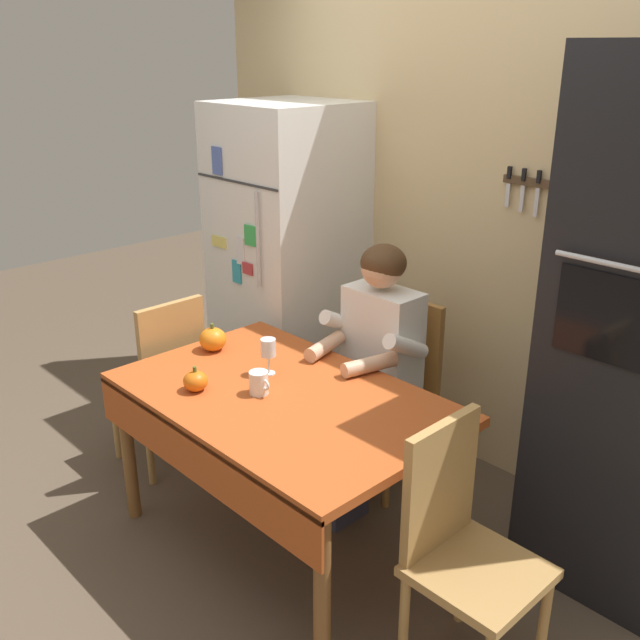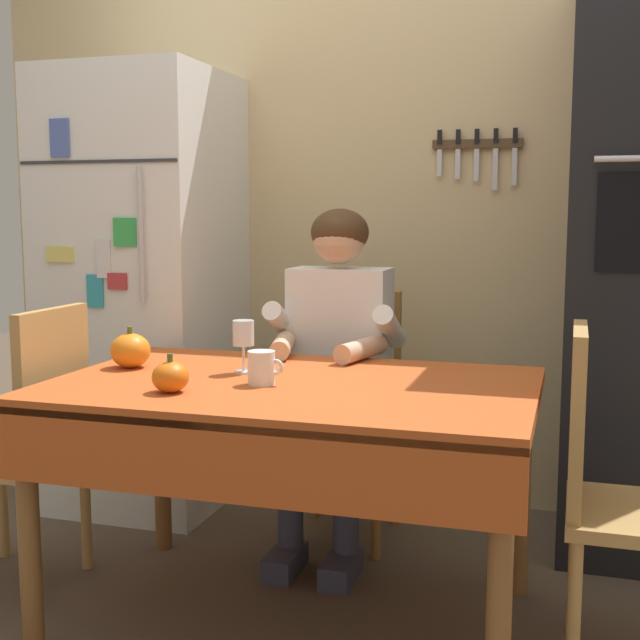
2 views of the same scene
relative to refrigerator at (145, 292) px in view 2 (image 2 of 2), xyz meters
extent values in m
plane|color=brown|center=(0.95, -0.96, -0.90)|extent=(10.00, 10.00, 0.00)
cube|color=#D1B784|center=(1.00, 0.39, 0.40)|extent=(3.70, 0.10, 2.60)
cube|color=#4C3823|center=(1.33, 0.33, 0.60)|extent=(0.36, 0.02, 0.04)
cube|color=silver|center=(1.18, 0.32, 0.53)|extent=(0.02, 0.01, 0.11)
cube|color=black|center=(1.18, 0.32, 0.63)|extent=(0.02, 0.01, 0.06)
cube|color=silver|center=(1.26, 0.32, 0.53)|extent=(0.02, 0.01, 0.12)
cube|color=black|center=(1.26, 0.32, 0.63)|extent=(0.02, 0.01, 0.06)
cube|color=silver|center=(1.33, 0.32, 0.52)|extent=(0.02, 0.01, 0.13)
cube|color=black|center=(1.33, 0.32, 0.63)|extent=(0.02, 0.01, 0.06)
cube|color=silver|center=(1.41, 0.32, 0.50)|extent=(0.02, 0.01, 0.17)
cube|color=black|center=(1.41, 0.32, 0.63)|extent=(0.02, 0.01, 0.06)
cube|color=silver|center=(1.48, 0.32, 0.51)|extent=(0.02, 0.01, 0.15)
cube|color=black|center=(1.48, 0.32, 0.63)|extent=(0.02, 0.01, 0.06)
cube|color=white|center=(0.00, 0.00, 0.00)|extent=(0.68, 0.68, 1.80)
cylinder|color=silver|center=(0.19, -0.36, 0.25)|extent=(0.02, 0.02, 0.50)
cube|color=#333335|center=(0.00, -0.34, 0.52)|extent=(0.67, 0.01, 0.01)
cube|color=teal|center=(-0.02, -0.35, 0.03)|extent=(0.07, 0.01, 0.13)
cube|color=#E5D666|center=(-0.17, -0.35, 0.17)|extent=(0.12, 0.01, 0.06)
cube|color=green|center=(0.11, -0.35, 0.26)|extent=(0.09, 0.02, 0.11)
cube|color=silver|center=(0.02, -0.35, 0.16)|extent=(0.06, 0.01, 0.15)
cube|color=#B73338|center=(0.07, -0.35, 0.07)|extent=(0.08, 0.01, 0.06)
cube|color=#4C66B7|center=(-0.15, -0.35, 0.61)|extent=(0.08, 0.01, 0.14)
cylinder|color=brown|center=(0.31, -1.25, -0.55)|extent=(0.06, 0.06, 0.70)
cylinder|color=brown|center=(0.31, -0.47, -0.55)|extent=(0.06, 0.06, 0.70)
cylinder|color=brown|center=(1.59, -1.25, -0.55)|extent=(0.06, 0.06, 0.70)
cylinder|color=brown|center=(1.59, -0.47, -0.55)|extent=(0.06, 0.06, 0.70)
cube|color=#B24C1E|center=(0.95, -0.86, -0.18)|extent=(1.40, 0.90, 0.04)
cube|color=#B24C1E|center=(0.95, -1.30, -0.28)|extent=(1.40, 0.01, 0.20)
cube|color=#9E6B33|center=(0.91, -0.17, -0.47)|extent=(0.40, 0.40, 0.04)
cube|color=#9E6B33|center=(0.91, 0.01, -0.21)|extent=(0.36, 0.04, 0.48)
cylinder|color=#9E6B33|center=(0.74, -0.34, -0.69)|extent=(0.04, 0.04, 0.41)
cylinder|color=#9E6B33|center=(0.74, 0.00, -0.69)|extent=(0.04, 0.04, 0.41)
cylinder|color=#9E6B33|center=(1.08, -0.34, -0.69)|extent=(0.04, 0.04, 0.41)
cylinder|color=#9E6B33|center=(1.08, 0.00, -0.69)|extent=(0.04, 0.04, 0.41)
cube|color=#38384C|center=(0.81, -0.55, -0.86)|extent=(0.10, 0.22, 0.08)
cube|color=#38384C|center=(1.01, -0.55, -0.86)|extent=(0.10, 0.22, 0.08)
cylinder|color=#38384C|center=(0.81, -0.49, -0.67)|extent=(0.09, 0.09, 0.38)
cylinder|color=#38384C|center=(1.01, -0.49, -0.67)|extent=(0.09, 0.09, 0.38)
cube|color=#38384C|center=(0.82, -0.33, -0.40)|extent=(0.12, 0.40, 0.11)
cube|color=#38384C|center=(1.00, -0.33, -0.40)|extent=(0.12, 0.40, 0.11)
cube|color=white|center=(0.91, -0.21, -0.11)|extent=(0.36, 0.20, 0.48)
cylinder|color=white|center=(0.71, -0.28, -0.07)|extent=(0.07, 0.26, 0.18)
cylinder|color=white|center=(1.11, -0.28, -0.07)|extent=(0.07, 0.26, 0.18)
cylinder|color=#D8A884|center=(0.77, -0.45, -0.13)|extent=(0.13, 0.27, 0.07)
cylinder|color=#D8A884|center=(1.05, -0.45, -0.13)|extent=(0.13, 0.27, 0.07)
sphere|color=#D8A884|center=(0.91, -0.23, 0.24)|extent=(0.19, 0.19, 0.19)
ellipsoid|color=#472D19|center=(0.91, -0.22, 0.26)|extent=(0.21, 0.21, 0.17)
cube|color=tan|center=(1.75, -0.85, -0.21)|extent=(0.04, 0.36, 0.48)
cylinder|color=tan|center=(1.76, -1.02, -0.69)|extent=(0.04, 0.04, 0.41)
cylinder|color=tan|center=(1.76, -0.68, -0.69)|extent=(0.04, 0.04, 0.41)
cube|color=tan|center=(-0.03, -0.88, -0.47)|extent=(0.40, 0.40, 0.04)
cube|color=tan|center=(0.15, -0.88, -0.21)|extent=(0.04, 0.36, 0.48)
cylinder|color=tan|center=(-0.20, -0.71, -0.69)|extent=(0.04, 0.04, 0.41)
cylinder|color=tan|center=(0.14, -0.71, -0.69)|extent=(0.04, 0.04, 0.41)
cylinder|color=tan|center=(0.14, -1.05, -0.69)|extent=(0.04, 0.04, 0.41)
cylinder|color=white|center=(0.88, -0.93, -0.11)|extent=(0.08, 0.08, 0.10)
torus|color=white|center=(0.92, -0.93, -0.11)|extent=(0.05, 0.01, 0.05)
cylinder|color=white|center=(0.76, -0.78, -0.16)|extent=(0.06, 0.06, 0.01)
cylinder|color=white|center=(0.76, -0.78, -0.11)|extent=(0.01, 0.01, 0.08)
cylinder|color=white|center=(0.76, -0.78, -0.04)|extent=(0.07, 0.07, 0.08)
ellipsoid|color=orange|center=(0.39, -0.80, -0.10)|extent=(0.13, 0.13, 0.11)
cylinder|color=#4C6023|center=(0.39, -0.80, -0.04)|extent=(0.02, 0.02, 0.02)
ellipsoid|color=orange|center=(0.68, -1.10, -0.12)|extent=(0.10, 0.10, 0.09)
cylinder|color=#4C6023|center=(0.68, -1.10, -0.06)|extent=(0.02, 0.02, 0.02)
camera|label=1|loc=(2.95, -2.55, 1.18)|focal=40.05mm
camera|label=2|loc=(1.73, -3.14, 0.33)|focal=47.11mm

